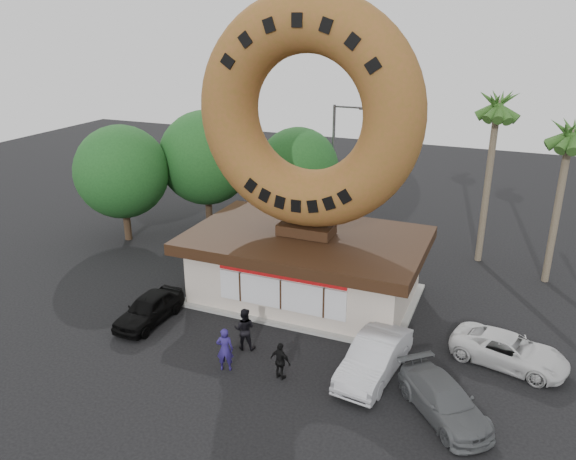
% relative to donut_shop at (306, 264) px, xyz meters
% --- Properties ---
extents(ground, '(90.00, 90.00, 0.00)m').
position_rel_donut_shop_xyz_m(ground, '(0.00, -5.98, -1.77)').
color(ground, black).
rests_on(ground, ground).
extents(donut_shop, '(11.20, 7.20, 3.80)m').
position_rel_donut_shop_xyz_m(donut_shop, '(0.00, 0.00, 0.00)').
color(donut_shop, beige).
rests_on(donut_shop, ground).
extents(giant_donut, '(10.40, 2.65, 10.40)m').
position_rel_donut_shop_xyz_m(giant_donut, '(0.00, 0.02, 7.23)').
color(giant_donut, brown).
rests_on(giant_donut, donut_shop).
extents(tree_west, '(6.00, 6.00, 7.65)m').
position_rel_donut_shop_xyz_m(tree_west, '(-9.50, 7.02, 2.87)').
color(tree_west, '#473321').
rests_on(tree_west, ground).
extents(tree_mid, '(5.20, 5.20, 6.63)m').
position_rel_donut_shop_xyz_m(tree_mid, '(-4.00, 9.02, 2.25)').
color(tree_mid, '#473321').
rests_on(tree_mid, ground).
extents(tree_far, '(5.60, 5.60, 7.14)m').
position_rel_donut_shop_xyz_m(tree_far, '(-13.00, 3.02, 2.56)').
color(tree_far, '#473321').
rests_on(tree_far, ground).
extents(palm_near, '(2.60, 2.60, 9.75)m').
position_rel_donut_shop_xyz_m(palm_near, '(7.50, 8.02, 6.65)').
color(palm_near, '#726651').
rests_on(palm_near, ground).
extents(palm_far, '(2.60, 2.60, 8.75)m').
position_rel_donut_shop_xyz_m(palm_far, '(11.00, 6.52, 5.72)').
color(palm_far, '#726651').
rests_on(palm_far, ground).
extents(street_lamp, '(2.11, 0.20, 8.00)m').
position_rel_donut_shop_xyz_m(street_lamp, '(-1.86, 10.02, 2.72)').
color(street_lamp, '#59595E').
rests_on(street_lamp, ground).
extents(person_left, '(0.77, 0.64, 1.82)m').
position_rel_donut_shop_xyz_m(person_left, '(-0.68, -6.98, -0.86)').
color(person_left, navy).
rests_on(person_left, ground).
extents(person_center, '(1.04, 0.91, 1.84)m').
position_rel_donut_shop_xyz_m(person_center, '(-0.66, -5.34, -0.85)').
color(person_center, black).
rests_on(person_center, ground).
extents(person_right, '(0.96, 0.57, 1.54)m').
position_rel_donut_shop_xyz_m(person_right, '(1.55, -6.70, -1.00)').
color(person_right, black).
rests_on(person_right, ground).
extents(car_black, '(1.65, 3.91, 1.32)m').
position_rel_donut_shop_xyz_m(car_black, '(-5.64, -5.03, -1.11)').
color(car_black, black).
rests_on(car_black, ground).
extents(car_silver, '(2.16, 4.75, 1.51)m').
position_rel_donut_shop_xyz_m(car_silver, '(4.77, -5.10, -1.01)').
color(car_silver, '#B7B8BD').
rests_on(car_silver, ground).
extents(car_grey, '(4.06, 4.31, 1.23)m').
position_rel_donut_shop_xyz_m(car_grey, '(7.59, -6.48, -1.15)').
color(car_grey, slate).
rests_on(car_grey, ground).
extents(car_white, '(4.81, 3.01, 1.24)m').
position_rel_donut_shop_xyz_m(car_white, '(9.53, -2.34, -1.15)').
color(car_white, silver).
rests_on(car_white, ground).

